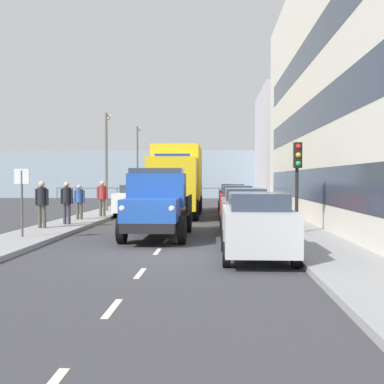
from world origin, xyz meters
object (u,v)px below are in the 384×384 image
(car_teal_oppositeside_1, at_px, (152,195))
(lamp_post_promenade, at_px, (107,152))
(truck_vintage_blue, at_px, (157,205))
(lorry_cargo_yellow, at_px, (177,178))
(car_navy_kerbside_3, at_px, (232,197))
(car_white_oppositeside_0, at_px, (137,200))
(pedestrian_near_railing, at_px, (102,195))
(traffic_light_near, at_px, (297,167))
(pedestrian_couple_a, at_px, (79,199))
(street_sign, at_px, (22,190))
(car_grey_kerbside_1, at_px, (244,210))
(car_silver_kerbside_near, at_px, (257,224))
(car_red_kerbside_2, at_px, (236,202))
(pedestrian_couple_b, at_px, (67,199))
(pedestrian_in_dark_coat, at_px, (42,200))
(car_black_oppositeside_2, at_px, (162,193))
(lamp_post_far, at_px, (138,157))

(car_teal_oppositeside_1, distance_m, lamp_post_promenade, 5.44)
(truck_vintage_blue, distance_m, lorry_cargo_yellow, 9.66)
(lorry_cargo_yellow, bearing_deg, car_navy_kerbside_3, -129.72)
(car_white_oppositeside_0, bearing_deg, lamp_post_promenade, -41.86)
(pedestrian_near_railing, xyz_separation_m, traffic_light_near, (-8.63, 6.63, 1.25))
(car_teal_oppositeside_1, relative_size, pedestrian_couple_a, 2.75)
(lamp_post_promenade, distance_m, street_sign, 12.67)
(car_grey_kerbside_1, relative_size, traffic_light_near, 1.41)
(car_silver_kerbside_near, height_order, car_white_oppositeside_0, same)
(car_red_kerbside_2, relative_size, pedestrian_couple_b, 2.30)
(car_white_oppositeside_0, relative_size, pedestrian_in_dark_coat, 2.57)
(truck_vintage_blue, bearing_deg, car_red_kerbside_2, -112.12)
(car_white_oppositeside_0, bearing_deg, car_black_oppositeside_2, -90.00)
(pedestrian_in_dark_coat, xyz_separation_m, pedestrian_near_railing, (-1.01, -5.51, -0.01))
(truck_vintage_blue, relative_size, traffic_light_near, 1.76)
(pedestrian_near_railing, xyz_separation_m, lamp_post_far, (0.76, -15.11, 2.67))
(traffic_light_near, height_order, lamp_post_promenade, lamp_post_promenade)
(pedestrian_couple_b, distance_m, pedestrian_couple_a, 2.33)
(pedestrian_couple_a, relative_size, street_sign, 0.73)
(car_grey_kerbside_1, distance_m, lamp_post_promenade, 13.08)
(car_red_kerbside_2, bearing_deg, lamp_post_far, -62.93)
(lorry_cargo_yellow, relative_size, car_white_oppositeside_0, 1.75)
(car_grey_kerbside_1, distance_m, pedestrian_couple_a, 8.60)
(car_white_oppositeside_0, bearing_deg, pedestrian_near_railing, 60.10)
(pedestrian_couple_b, bearing_deg, car_teal_oppositeside_1, -98.59)
(traffic_light_near, bearing_deg, car_red_kerbside_2, -75.26)
(pedestrian_couple_a, distance_m, pedestrian_near_railing, 1.84)
(car_grey_kerbside_1, distance_m, pedestrian_near_railing, 9.05)
(car_white_oppositeside_0, bearing_deg, car_grey_kerbside_1, 123.04)
(truck_vintage_blue, height_order, car_red_kerbside_2, truck_vintage_blue)
(street_sign, bearing_deg, car_red_kerbside_2, -131.27)
(pedestrian_couple_a, bearing_deg, pedestrian_in_dark_coat, 84.94)
(pedestrian_near_railing, bearing_deg, pedestrian_couple_a, 68.41)
(traffic_light_near, relative_size, lamp_post_far, 0.51)
(car_grey_kerbside_1, bearing_deg, car_white_oppositeside_0, -56.96)
(car_navy_kerbside_3, xyz_separation_m, car_teal_oppositeside_1, (5.43, -2.29, 0.00))
(car_navy_kerbside_3, xyz_separation_m, street_sign, (7.46, 14.37, 0.79))
(car_grey_kerbside_1, bearing_deg, traffic_light_near, 159.60)
(car_white_oppositeside_0, distance_m, pedestrian_in_dark_coat, 8.26)
(lorry_cargo_yellow, distance_m, car_teal_oppositeside_1, 6.62)
(truck_vintage_blue, height_order, lorry_cargo_yellow, lorry_cargo_yellow)
(car_teal_oppositeside_1, height_order, street_sign, street_sign)
(lorry_cargo_yellow, height_order, car_white_oppositeside_0, lorry_cargo_yellow)
(truck_vintage_blue, xyz_separation_m, car_red_kerbside_2, (-3.08, -7.58, -0.28))
(pedestrian_near_railing, distance_m, lamp_post_far, 15.37)
(car_silver_kerbside_near, height_order, car_teal_oppositeside_1, same)
(lamp_post_far, bearing_deg, truck_vintage_blue, 101.32)
(truck_vintage_blue, xyz_separation_m, lorry_cargo_yellow, (0.10, -9.62, 0.90))
(car_silver_kerbside_near, bearing_deg, lamp_post_far, -73.94)
(pedestrian_in_dark_coat, distance_m, lamp_post_far, 20.80)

